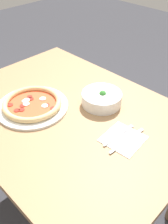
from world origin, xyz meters
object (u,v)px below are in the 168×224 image
(pizza, at_px, (32,104))
(knife, at_px, (126,142))
(bowl, at_px, (102,98))
(fork, at_px, (118,135))

(pizza, height_order, knife, pizza)
(bowl, xyz_separation_m, fork, (0.20, -0.12, -0.03))
(pizza, xyz_separation_m, bowl, (0.21, 0.25, 0.02))
(knife, bearing_deg, pizza, 107.86)
(pizza, distance_m, bowl, 0.33)
(bowl, height_order, fork, bowl)
(bowl, bearing_deg, pizza, -129.92)
(bowl, relative_size, fork, 1.07)
(bowl, height_order, knife, bowl)
(pizza, bearing_deg, fork, 17.87)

